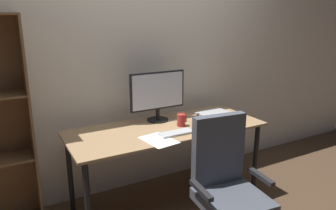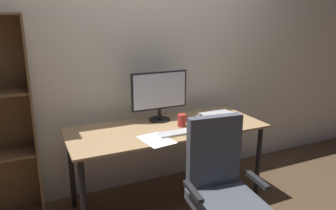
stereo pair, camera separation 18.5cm
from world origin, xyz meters
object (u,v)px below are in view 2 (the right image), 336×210
at_px(desk, 167,136).
at_px(coffee_mug, 182,120).
at_px(office_chair, 221,197).
at_px(keyboard, 175,133).
at_px(laptop, 218,115).
at_px(mouse, 199,128).
at_px(monitor, 159,93).

relative_size(desk, coffee_mug, 15.87).
bearing_deg(desk, office_chair, -85.24).
relative_size(desk, office_chair, 1.71).
bearing_deg(keyboard, office_chair, -81.92).
xyz_separation_m(coffee_mug, laptop, (0.46, 0.13, -0.04)).
bearing_deg(keyboard, mouse, 3.16).
relative_size(coffee_mug, laptop, 0.34).
height_order(keyboard, mouse, mouse).
bearing_deg(keyboard, desk, 86.42).
bearing_deg(coffee_mug, monitor, 114.57).
bearing_deg(laptop, keyboard, -160.63).
bearing_deg(coffee_mug, keyboard, -131.76).
distance_m(desk, keyboard, 0.21).
bearing_deg(laptop, desk, -176.88).
relative_size(mouse, office_chair, 0.10).
bearing_deg(coffee_mug, office_chair, -94.83).
bearing_deg(monitor, mouse, -62.99).
height_order(desk, coffee_mug, coffee_mug).
height_order(keyboard, laptop, laptop).
xyz_separation_m(monitor, laptop, (0.57, -0.11, -0.25)).
distance_m(monitor, office_chair, 1.11).
xyz_separation_m(desk, mouse, (0.21, -0.18, 0.10)).
bearing_deg(desk, mouse, -40.42).
relative_size(laptop, office_chair, 0.32).
height_order(monitor, coffee_mug, monitor).
height_order(desk, monitor, monitor).
distance_m(desk, office_chair, 0.79).
bearing_deg(keyboard, coffee_mug, 48.67).
height_order(desk, keyboard, keyboard).
distance_m(monitor, mouse, 0.50).
distance_m(keyboard, coffee_mug, 0.21).
bearing_deg(desk, keyboard, -94.00).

